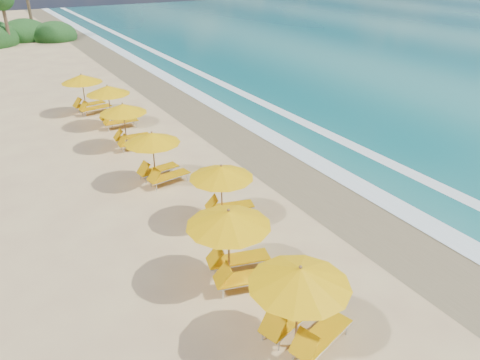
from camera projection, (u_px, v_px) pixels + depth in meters
The scene contains 10 objects.
ground at pixel (240, 206), 19.10m from camera, with size 160.00×160.00×0.00m, color #CEB679.
wet_sand at pixel (317, 184), 20.89m from camera, with size 4.00×160.00×0.01m, color olive.
surf_foam at pixel (363, 171), 22.08m from camera, with size 4.00×160.00×0.01m.
station_2 at pixel (303, 299), 11.82m from camera, with size 3.32×3.23×2.62m.
station_3 at pixel (235, 241), 14.20m from camera, with size 3.23×3.12×2.62m.
station_4 at pixel (227, 190), 17.44m from camera, with size 3.02×2.93×2.43m.
station_5 at pixel (157, 153), 20.54m from camera, with size 2.90×2.76×2.46m.
station_6 at pixel (128, 122), 24.27m from camera, with size 2.74×2.55×2.46m.
station_7 at pixel (113, 103), 27.19m from camera, with size 2.81×2.61×2.54m.
station_8 at pixel (87, 91), 29.50m from camera, with size 3.05×2.91×2.57m.
Camera 1 is at (-8.30, -14.44, 9.40)m, focal length 34.97 mm.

